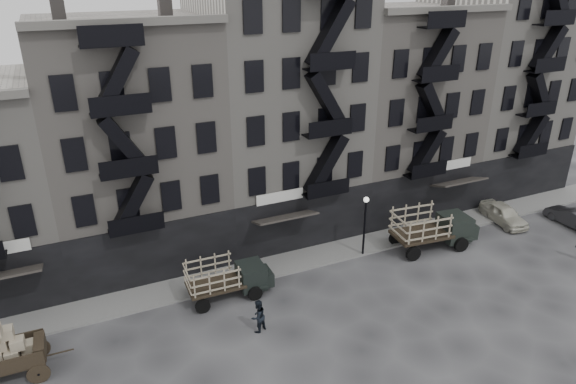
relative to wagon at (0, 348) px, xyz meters
name	(u,v)px	position (x,y,z in m)	size (l,w,h in m)	color
ground	(343,286)	(18.10, 0.00, -1.74)	(140.00, 140.00, 0.00)	#38383A
sidewalk	(315,256)	(18.10, 3.75, -1.67)	(55.00, 2.50, 0.15)	slate
building_midwest	(132,143)	(8.10, 9.83, 5.76)	(10.00, 11.35, 16.20)	gray
building_center	(277,110)	(18.10, 9.83, 6.76)	(10.00, 11.35, 18.20)	gray
building_mideast	(395,109)	(28.10, 9.83, 5.76)	(10.00, 11.35, 16.20)	gray
building_east	(495,79)	(38.10, 9.83, 7.26)	(10.00, 11.35, 19.20)	gray
lamp_post	(365,218)	(21.10, 2.60, 1.04)	(0.36, 0.36, 4.28)	black
wagon	(0,348)	(0.00, 0.00, 0.00)	(3.66, 2.03, 3.05)	black
stake_truck_west	(227,276)	(11.45, 1.91, -0.33)	(5.00, 2.17, 2.48)	black
stake_truck_east	(433,225)	(25.92, 1.60, -0.05)	(6.10, 2.94, 2.97)	black
car_east	(504,214)	(33.28, 2.36, -1.03)	(1.69, 4.20, 1.43)	beige
car_far	(572,217)	(37.60, -0.06, -1.09)	(1.38, 3.97, 1.31)	#252527
pedestrian_mid	(258,316)	(11.92, -1.71, -0.80)	(0.91, 0.71, 1.88)	black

